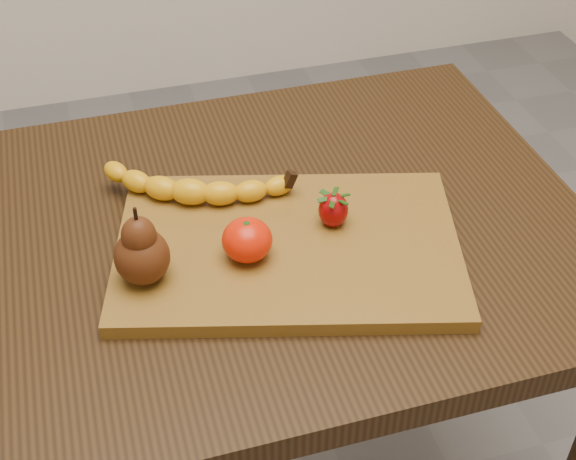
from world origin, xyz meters
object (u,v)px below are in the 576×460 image
object	(u,v)px
cutting_board	(288,247)
pear	(140,245)
table	(234,281)
mandarin	(247,240)

from	to	relation	value
cutting_board	pear	xyz separation A→B (m)	(-0.19, -0.01, 0.06)
pear	cutting_board	bearing A→B (deg)	4.47
table	pear	xyz separation A→B (m)	(-0.13, -0.08, 0.17)
cutting_board	pear	bearing A→B (deg)	-160.35
table	pear	size ratio (longest dim) A/B	9.28
table	pear	world-z (taller)	pear
mandarin	table	bearing A→B (deg)	92.44
cutting_board	mandarin	world-z (taller)	mandarin
pear	mandarin	world-z (taller)	pear
pear	table	bearing A→B (deg)	32.76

